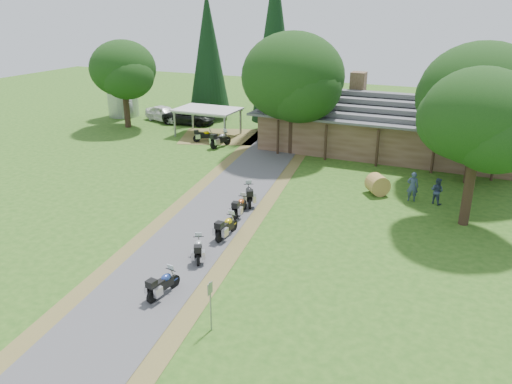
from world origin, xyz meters
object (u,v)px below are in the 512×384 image
at_px(lodge, 389,122).
at_px(motorcycle_row_a, 163,283).
at_px(car_dark_suv, 189,113).
at_px(motorcycle_row_c, 227,226).
at_px(motorcycle_carport_b, 221,139).
at_px(motorcycle_carport_a, 204,135).
at_px(silo, 122,86).
at_px(motorcycle_row_e, 249,194).
at_px(carport, 208,122).
at_px(motorcycle_row_d, 240,205).
at_px(hay_bale, 378,184).
at_px(car_white_sedan, 164,112).
at_px(motorcycle_row_b, 198,248).

xyz_separation_m(lodge, motorcycle_row_a, (-4.68, -26.04, -1.86)).
bearing_deg(car_dark_suv, motorcycle_row_c, -151.10).
xyz_separation_m(motorcycle_row_a, motorcycle_carport_b, (-8.59, 21.57, 0.13)).
distance_m(motorcycle_row_a, motorcycle_carport_a, 24.99).
xyz_separation_m(silo, motorcycle_row_a, (24.09, -28.45, -2.70)).
bearing_deg(silo, motorcycle_row_e, -37.41).
height_order(carport, motorcycle_row_e, carport).
relative_size(car_dark_suv, motorcycle_row_d, 3.25).
xyz_separation_m(lodge, motorcycle_carport_b, (-13.27, -4.47, -1.73)).
xyz_separation_m(motorcycle_carport_b, hay_bale, (14.49, -5.91, -0.07)).
bearing_deg(car_white_sedan, hay_bale, -98.82).
xyz_separation_m(car_white_sedan, motorcycle_row_a, (18.58, -28.06, -0.41)).
relative_size(motorcycle_row_c, motorcycle_row_e, 0.96).
height_order(carport, car_dark_suv, carport).
xyz_separation_m(lodge, motorcycle_row_d, (-5.40, -17.07, -1.84)).
height_order(motorcycle_carport_b, hay_bale, motorcycle_carport_b).
bearing_deg(silo, car_dark_suv, -2.86).
relative_size(silo, motorcycle_carport_a, 3.67).
relative_size(car_dark_suv, motorcycle_row_e, 2.96).
xyz_separation_m(carport, car_white_sedan, (-7.02, 3.32, -0.24)).
xyz_separation_m(motorcycle_row_e, hay_bale, (6.86, 4.90, -0.02)).
bearing_deg(car_white_sedan, lodge, -76.92).
relative_size(motorcycle_row_a, motorcycle_row_e, 0.89).
distance_m(carport, car_white_sedan, 7.77).
bearing_deg(motorcycle_row_e, car_dark_suv, 12.52).
bearing_deg(motorcycle_row_e, hay_bale, -82.19).
xyz_separation_m(motorcycle_row_b, motorcycle_carport_b, (-8.33, 18.19, 0.14)).
distance_m(motorcycle_carport_b, hay_bale, 15.65).
distance_m(motorcycle_row_a, motorcycle_row_d, 9.00).
bearing_deg(motorcycle_row_d, car_white_sedan, 37.96).
bearing_deg(silo, motorcycle_row_c, -43.01).
bearing_deg(motorcycle_row_e, motorcycle_row_a, 157.35).
xyz_separation_m(carport, motorcycle_row_e, (10.60, -13.98, -0.57)).
bearing_deg(motorcycle_row_a, motorcycle_row_b, 12.29).
bearing_deg(lodge, motorcycle_row_a, -100.18).
relative_size(car_white_sedan, car_dark_suv, 1.05).
xyz_separation_m(motorcycle_row_b, motorcycle_carport_a, (-10.48, 19.18, 0.04)).
bearing_deg(motorcycle_carport_b, motorcycle_row_c, -134.87).
relative_size(motorcycle_row_a, motorcycle_row_d, 0.98).
bearing_deg(motorcycle_row_a, motorcycle_row_d, 12.58).
height_order(motorcycle_row_b, motorcycle_row_e, motorcycle_row_e).
bearing_deg(car_dark_suv, silo, 80.86).
height_order(car_white_sedan, motorcycle_row_c, car_white_sedan).
relative_size(motorcycle_row_a, hay_bale, 1.34).
relative_size(motorcycle_row_d, motorcycle_row_e, 0.91).
bearing_deg(lodge, motorcycle_row_c, -103.54).
height_order(carport, motorcycle_row_a, carport).
xyz_separation_m(motorcycle_row_c, motorcycle_carport_a, (-10.61, 16.46, -0.03)).
bearing_deg(car_white_sedan, motorcycle_carport_b, -104.96).
bearing_deg(motorcycle_carport_b, carport, 59.56).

